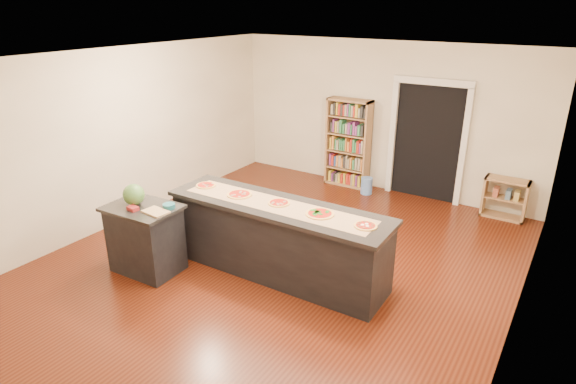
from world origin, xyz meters
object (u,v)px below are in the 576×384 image
Objects in this scene: kitchen_island at (278,239)px; bookshelf at (348,143)px; low_shelf at (505,198)px; waste_bin at (367,186)px; watermelon at (134,195)px; side_counter at (146,238)px.

bookshelf is at bearing 100.71° from kitchen_island.
waste_bin is (-2.40, -0.24, -0.19)m from low_shelf.
waste_bin is (-0.18, 3.32, -0.35)m from kitchen_island.
low_shelf is (2.94, 0.00, -0.51)m from bookshelf.
waste_bin is 1.13× the size of watermelon.
low_shelf is (3.77, 4.44, -0.13)m from side_counter.
kitchen_island is 4.20m from low_shelf.
low_shelf reaches higher than waste_bin.
kitchen_island is 3.34m from waste_bin.
side_counter is 4.42m from waste_bin.
kitchen_island reaches higher than side_counter.
kitchen_island is 9.60× the size of waste_bin.
low_shelf is 2.47× the size of watermelon.
watermelon is at bearing -109.69° from waste_bin.
bookshelf reaches higher than watermelon.
kitchen_island is 10.85× the size of watermelon.
bookshelf reaches higher than kitchen_island.
side_counter is 1.37× the size of low_shelf.
watermelon is at bearing -131.31° from low_shelf.
waste_bin is 4.55m from watermelon.
watermelon reaches higher than kitchen_island.
bookshelf is (0.83, 4.43, 0.39)m from side_counter.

